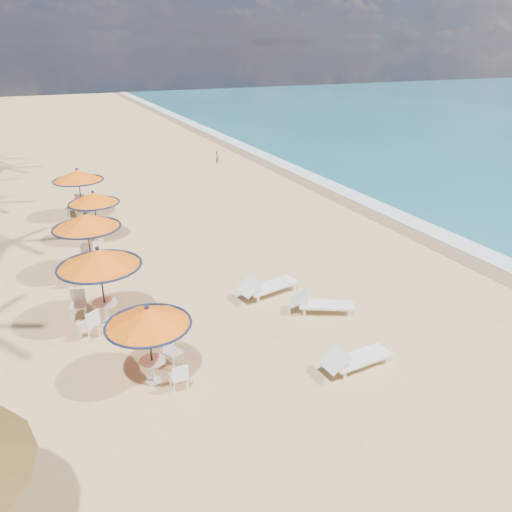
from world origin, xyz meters
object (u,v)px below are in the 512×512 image
(station_3, at_px, (93,203))
(station_4, at_px, (78,181))
(station_2, at_px, (86,227))
(station_1, at_px, (97,266))
(lounger_mid, at_px, (320,303))
(lounger_near, at_px, (354,358))
(station_0, at_px, (151,324))
(lounger_far, at_px, (266,286))

(station_3, bearing_deg, station_4, 93.05)
(station_2, xyz_separation_m, station_4, (0.53, 7.10, -0.10))
(station_2, bearing_deg, station_1, -92.07)
(lounger_mid, bearing_deg, station_1, -170.95)
(station_2, distance_m, lounger_near, 10.37)
(lounger_mid, bearing_deg, station_2, 164.30)
(station_0, bearing_deg, station_1, 102.61)
(station_0, xyz_separation_m, lounger_near, (4.82, -1.65, -1.34))
(station_1, relative_size, lounger_mid, 1.24)
(station_4, bearing_deg, lounger_far, -67.50)
(station_0, height_order, station_2, station_2)
(station_4, xyz_separation_m, lounger_near, (4.91, -15.80, -1.47))
(station_3, distance_m, lounger_near, 13.24)
(station_3, bearing_deg, lounger_near, -68.98)
(station_3, relative_size, station_4, 0.90)
(lounger_far, bearing_deg, lounger_mid, -70.32)
(station_1, relative_size, lounger_far, 1.13)
(station_1, height_order, lounger_far, station_1)
(station_3, height_order, lounger_far, station_3)
(station_1, distance_m, lounger_near, 7.67)
(lounger_mid, bearing_deg, lounger_far, 148.30)
(station_3, distance_m, lounger_far, 8.92)
(station_2, distance_m, lounger_far, 6.71)
(lounger_near, relative_size, lounger_far, 0.90)
(station_3, relative_size, lounger_mid, 1.08)
(station_0, relative_size, lounger_mid, 1.07)
(station_4, bearing_deg, station_1, -93.50)
(station_3, xyz_separation_m, lounger_near, (4.73, -12.30, -1.36))
(station_0, bearing_deg, station_3, 89.50)
(lounger_far, bearing_deg, lounger_near, -97.64)
(station_3, xyz_separation_m, lounger_far, (4.42, -7.63, -1.33))
(lounger_mid, bearing_deg, station_0, -139.64)
(station_1, height_order, station_4, station_1)
(station_1, height_order, lounger_near, station_1)
(station_1, bearing_deg, station_3, 83.37)
(station_4, xyz_separation_m, lounger_far, (4.61, -11.13, -1.44))
(station_4, relative_size, lounger_near, 1.21)
(station_2, height_order, station_4, station_2)
(station_0, xyz_separation_m, station_3, (0.09, 10.65, 0.02))
(station_0, relative_size, lounger_near, 1.07)
(station_2, xyz_separation_m, lounger_near, (5.44, -8.69, -1.56))
(station_2, bearing_deg, lounger_mid, -42.98)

